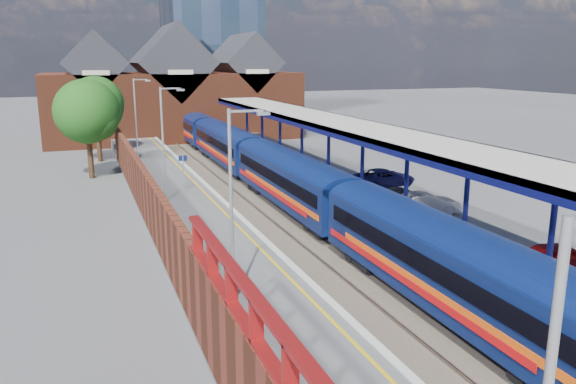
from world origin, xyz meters
name	(u,v)px	position (x,y,z in m)	size (l,w,h in m)	color
ground	(234,183)	(0.00, 30.00, 0.00)	(240.00, 240.00, 0.00)	#5B5B5E
ballast_bed	(275,215)	(0.00, 20.00, 0.03)	(6.00, 76.00, 0.06)	#473D33
rails	(275,213)	(0.00, 20.00, 0.12)	(4.51, 76.00, 0.14)	slate
left_platform	(188,216)	(-5.50, 20.00, 0.50)	(5.00, 76.00, 1.00)	#565659
right_platform	(360,199)	(6.00, 20.00, 0.50)	(6.00, 76.00, 1.00)	#565659
coping_left	(227,204)	(-3.15, 20.00, 1.02)	(0.30, 76.00, 0.05)	silver
coping_right	(321,195)	(3.15, 20.00, 1.02)	(0.30, 76.00, 0.05)	silver
yellow_line	(217,205)	(-3.75, 20.00, 1.01)	(0.14, 76.00, 0.01)	yellow
train	(255,158)	(1.49, 29.09, 2.12)	(2.90, 65.91, 3.45)	#0B1A51
canopy	(342,125)	(5.48, 21.95, 5.25)	(4.50, 52.00, 4.48)	#0F1257
lamp_post_b	(235,196)	(-6.36, 6.00, 4.99)	(1.48, 0.18, 7.00)	#A5A8AA
lamp_post_c	(165,137)	(-6.36, 22.00, 4.99)	(1.48, 0.18, 7.00)	#A5A8AA
lamp_post_d	(137,114)	(-6.36, 38.00, 4.99)	(1.48, 0.18, 7.00)	#A5A8AA
platform_sign	(183,167)	(-5.00, 24.00, 2.69)	(0.55, 0.08, 2.50)	#A5A8AA
brick_wall	(158,216)	(-8.10, 13.54, 2.45)	(0.35, 50.00, 3.86)	brown
station_building	(173,94)	(0.00, 58.00, 5.45)	(30.00, 12.12, 13.78)	brown
tree_near	(89,113)	(-10.35, 35.91, 5.35)	(5.20, 5.20, 8.10)	#382314
tree_far	(98,106)	(-9.35, 43.91, 5.35)	(5.20, 5.20, 8.10)	#382314
parked_car_red	(562,259)	(6.86, 4.10, 1.66)	(1.55, 3.85, 1.31)	maroon
parked_car_silver	(426,204)	(6.85, 13.76, 1.63)	(1.34, 3.83, 1.26)	silver
parked_car_dark	(401,197)	(6.41, 15.62, 1.60)	(1.69, 4.15, 1.20)	black
parked_car_blue	(384,178)	(8.24, 20.89, 1.63)	(2.11, 4.57, 1.27)	#1A1557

